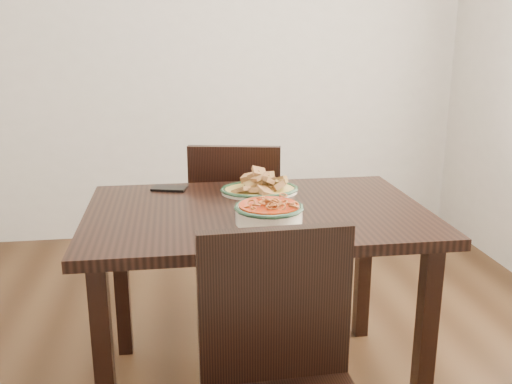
{
  "coord_description": "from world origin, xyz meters",
  "views": [
    {
      "loc": [
        -0.22,
        -2.12,
        1.38
      ],
      "look_at": [
        0.08,
        -0.1,
        0.81
      ],
      "focal_mm": 40.0,
      "sensor_mm": 36.0,
      "label": 1
    }
  ],
  "objects": [
    {
      "name": "napkin",
      "position": [
        0.13,
        0.21,
        0.76
      ],
      "size": [
        0.14,
        0.13,
        0.01
      ],
      "primitive_type": "cube",
      "rotation": [
        0.0,
        0.0,
        -0.32
      ],
      "color": "maroon",
      "rests_on": "dining_table"
    },
    {
      "name": "wall_back",
      "position": [
        0.0,
        1.75,
        1.3
      ],
      "size": [
        3.5,
        0.1,
        2.6
      ],
      "primitive_type": "cube",
      "color": "beige",
      "rests_on": "ground"
    },
    {
      "name": "smartphone",
      "position": [
        -0.25,
        0.2,
        0.76
      ],
      "size": [
        0.15,
        0.11,
        0.01
      ],
      "primitive_type": "cube",
      "rotation": [
        0.0,
        0.0,
        -0.27
      ],
      "color": "black",
      "rests_on": "dining_table"
    },
    {
      "name": "chair_far",
      "position": [
        0.07,
        0.49,
        0.5
      ],
      "size": [
        0.5,
        0.5,
        0.89
      ],
      "rotation": [
        0.0,
        0.0,
        2.94
      ],
      "color": "black",
      "rests_on": "ground"
    },
    {
      "name": "fish_plate",
      "position": [
        0.12,
        0.1,
        0.79
      ],
      "size": [
        0.31,
        0.24,
        0.11
      ],
      "color": "#F4E8CE",
      "rests_on": "dining_table"
    },
    {
      "name": "floor",
      "position": [
        0.0,
        0.0,
        0.0
      ],
      "size": [
        3.5,
        3.5,
        0.0
      ],
      "primitive_type": "plane",
      "color": "#311E0F",
      "rests_on": "ground"
    },
    {
      "name": "chair_near",
      "position": [
        0.04,
        -0.84,
        0.5
      ],
      "size": [
        0.43,
        0.43,
        0.89
      ],
      "rotation": [
        0.0,
        0.0,
        0.04
      ],
      "color": "black",
      "rests_on": "ground"
    },
    {
      "name": "noodle_bowl",
      "position": [
        0.09,
        -0.28,
        0.79
      ],
      "size": [
        0.24,
        0.24,
        0.08
      ],
      "color": "white",
      "rests_on": "dining_table"
    },
    {
      "name": "dining_table",
      "position": [
        0.08,
        -0.12,
        0.66
      ],
      "size": [
        1.26,
        0.84,
        0.75
      ],
      "color": "black",
      "rests_on": "ground"
    },
    {
      "name": "wall_front",
      "position": [
        0.0,
        -1.75,
        1.3
      ],
      "size": [
        3.5,
        0.1,
        2.6
      ],
      "primitive_type": "cube",
      "color": "beige",
      "rests_on": "ground"
    }
  ]
}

